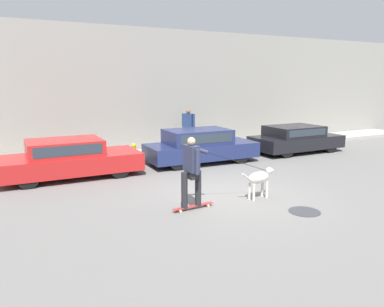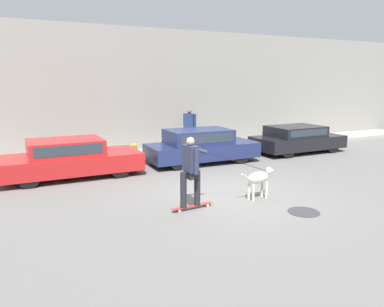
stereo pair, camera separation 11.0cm
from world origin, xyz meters
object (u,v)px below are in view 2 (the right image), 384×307
(fire_hydrant, at_px, (135,153))
(parked_car_0, at_px, (70,159))
(pedestrian_with_bag, at_px, (190,126))
(skateboarder, at_px, (191,169))
(dog, at_px, (259,179))
(parked_car_2, at_px, (297,139))
(parked_car_1, at_px, (201,146))

(fire_hydrant, bearing_deg, parked_car_0, -160.50)
(pedestrian_with_bag, xyz_separation_m, fire_hydrant, (-3.01, -1.52, -0.66))
(pedestrian_with_bag, height_order, fire_hydrant, pedestrian_with_bag)
(parked_car_0, relative_size, skateboarder, 1.54)
(dog, height_order, fire_hydrant, dog)
(parked_car_0, relative_size, dog, 4.02)
(parked_car_0, distance_m, fire_hydrant, 2.57)
(parked_car_2, distance_m, skateboarder, 8.58)
(skateboarder, bearing_deg, parked_car_0, 110.42)
(parked_car_1, distance_m, skateboarder, 5.21)
(parked_car_1, distance_m, dog, 4.58)
(dog, distance_m, skateboarder, 1.99)
(parked_car_0, xyz_separation_m, parked_car_2, (9.37, -0.00, -0.03))
(parked_car_1, xyz_separation_m, pedestrian_with_bag, (0.72, 2.37, 0.45))
(parked_car_2, xyz_separation_m, skateboarder, (-7.31, -4.47, 0.42))
(parked_car_1, xyz_separation_m, skateboarder, (-2.65, -4.47, 0.37))
(parked_car_1, bearing_deg, parked_car_0, -178.23)
(parked_car_0, xyz_separation_m, dog, (4.00, -4.52, -0.06))
(pedestrian_with_bag, bearing_deg, dog, 46.72)
(dog, distance_m, fire_hydrant, 5.61)
(parked_car_1, distance_m, parked_car_2, 4.66)
(parked_car_1, xyz_separation_m, dog, (-0.71, -4.52, -0.09))
(skateboarder, relative_size, pedestrian_with_bag, 1.67)
(parked_car_2, distance_m, pedestrian_with_bag, 4.63)
(dog, bearing_deg, parked_car_0, 124.71)
(pedestrian_with_bag, bearing_deg, parked_car_1, 41.60)
(parked_car_2, distance_m, fire_hydrant, 7.01)
(parked_car_0, bearing_deg, parked_car_1, 0.36)
(parked_car_2, bearing_deg, skateboarder, -148.66)
(parked_car_1, relative_size, skateboarder, 1.49)
(pedestrian_with_bag, bearing_deg, fire_hydrant, -4.85)
(fire_hydrant, bearing_deg, pedestrian_with_bag, 26.77)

